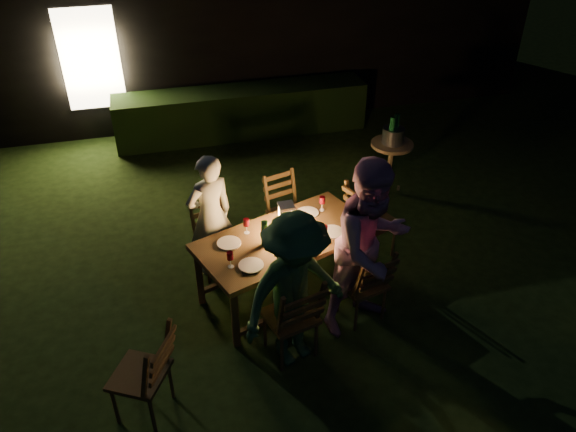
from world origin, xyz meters
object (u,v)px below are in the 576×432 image
object	(u,v)px
dining_table	(285,242)
person_opp_left	(295,292)
side_table	(392,149)
ice_bucket	(393,136)
bottle_table	(265,233)
chair_far_left	(216,252)
chair_near_left	(291,329)
lantern	(286,220)
chair_end	(370,233)
bottle_bucket_a	(391,134)
chair_near_right	(362,295)
bottle_bucket_b	(396,131)
chair_far_right	(287,223)
person_opp_right	(371,247)
person_house_side	(210,216)
chair_spare	(144,387)

from	to	relation	value
dining_table	person_opp_left	xyz separation A→B (m)	(-0.15, -0.92, 0.13)
side_table	ice_bucket	world-z (taller)	ice_bucket
person_opp_left	bottle_table	world-z (taller)	person_opp_left
chair_far_left	dining_table	bearing A→B (deg)	127.22
chair_near_left	person_opp_left	world-z (taller)	person_opp_left
lantern	side_table	bearing A→B (deg)	40.75
chair_end	bottle_bucket_a	bearing A→B (deg)	126.34
chair_near_right	dining_table	bearing A→B (deg)	125.32
bottle_table	chair_near_left	bearing A→B (deg)	-84.98
chair_near_left	chair_far_left	distance (m)	1.54
chair_near_left	bottle_bucket_a	size ratio (longest dim) A/B	3.20
chair_near_right	bottle_bucket_b	size ratio (longest dim) A/B	2.98
chair_far_right	person_opp_right	distance (m)	1.72
person_opp_right	bottle_bucket_b	bearing A→B (deg)	41.54
chair_far_right	person_opp_right	world-z (taller)	person_opp_right
chair_end	bottle_bucket_a	distance (m)	1.60
chair_near_left	bottle_table	bearing A→B (deg)	80.92
dining_table	person_house_side	world-z (taller)	person_house_side
person_house_side	bottle_table	size ratio (longest dim) A/B	5.35
chair_spare	person_opp_right	distance (m)	2.43
chair_near_right	chair_end	size ratio (longest dim) A/B	0.89
person_house_side	chair_near_left	bearing A→B (deg)	89.93
chair_near_right	bottle_bucket_b	world-z (taller)	bottle_bucket_b
side_table	bottle_bucket_a	bearing A→B (deg)	-141.34
bottle_bucket_a	person_opp_left	bearing A→B (deg)	-128.24
chair_far_left	person_house_side	bearing A→B (deg)	-80.46
ice_bucket	chair_far_left	bearing A→B (deg)	-156.39
person_opp_right	person_house_side	bearing A→B (deg)	118.76
chair_far_left	person_house_side	xyz separation A→B (m)	(-0.02, 0.05, 0.48)
dining_table	bottle_table	xyz separation A→B (m)	(-0.24, -0.08, 0.22)
chair_far_right	bottle_bucket_a	size ratio (longest dim) A/B	2.95
chair_near_left	chair_spare	distance (m)	1.44
bottle_bucket_b	person_opp_left	bearing A→B (deg)	-128.72
chair_near_left	bottle_bucket_a	bearing A→B (deg)	36.92
person_house_side	chair_spare	bearing A→B (deg)	44.99
dining_table	chair_near_right	bearing A→B (deg)	-59.78
person_house_side	bottle_bucket_a	bearing A→B (deg)	-177.48
dining_table	person_house_side	bearing A→B (deg)	118.76
chair_spare	person_opp_left	world-z (taller)	person_opp_left
chair_near_right	ice_bucket	xyz separation A→B (m)	(1.28, 2.30, 0.60)
person_opp_left	side_table	distance (m)	3.39
chair_far_left	person_opp_right	bearing A→B (deg)	126.47
chair_near_right	bottle_bucket_a	distance (m)	2.65
person_opp_right	bottle_bucket_b	xyz separation A→B (m)	(1.31, 2.39, -0.01)
chair_end	lantern	bearing A→B (deg)	-95.85
chair_near_right	person_opp_left	distance (m)	1.05
dining_table	ice_bucket	world-z (taller)	ice_bucket
chair_far_left	chair_near_right	bearing A→B (deg)	127.21
chair_spare	person_house_side	distance (m)	2.08
bottle_bucket_b	chair_end	bearing A→B (deg)	-122.23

